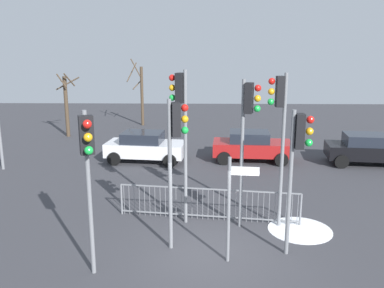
{
  "coord_description": "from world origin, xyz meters",
  "views": [
    {
      "loc": [
        -0.27,
        -10.34,
        5.54
      ],
      "look_at": [
        -0.58,
        3.63,
        2.2
      ],
      "focal_mm": 38.51,
      "sensor_mm": 36.0,
      "label": 1
    }
  ],
  "objects_px": {
    "car_white_near": "(145,146)",
    "traffic_light_mid_left": "(175,141)",
    "traffic_light_rear_left": "(247,121)",
    "bare_tree_centre": "(141,94)",
    "traffic_light_foreground_left": "(279,116)",
    "direction_sign_post": "(231,204)",
    "traffic_light_rear_right": "(298,151)",
    "car_black_far": "(367,149)",
    "traffic_light_foreground_right": "(181,113)",
    "bare_tree_left": "(66,104)",
    "traffic_light_mid_right": "(88,158)",
    "car_red_mid": "(251,146)"
  },
  "relations": [
    {
      "from": "traffic_light_mid_left",
      "to": "direction_sign_post",
      "type": "height_order",
      "value": "traffic_light_mid_left"
    },
    {
      "from": "traffic_light_foreground_right",
      "to": "direction_sign_post",
      "type": "height_order",
      "value": "traffic_light_foreground_right"
    },
    {
      "from": "traffic_light_rear_left",
      "to": "car_white_near",
      "type": "relative_size",
      "value": 1.16
    },
    {
      "from": "traffic_light_foreground_left",
      "to": "bare_tree_left",
      "type": "bearing_deg",
      "value": 38.2
    },
    {
      "from": "car_white_near",
      "to": "traffic_light_mid_left",
      "type": "bearing_deg",
      "value": -70.23
    },
    {
      "from": "traffic_light_foreground_left",
      "to": "bare_tree_left",
      "type": "height_order",
      "value": "traffic_light_foreground_left"
    },
    {
      "from": "traffic_light_rear_right",
      "to": "traffic_light_mid_right",
      "type": "bearing_deg",
      "value": -74.07
    },
    {
      "from": "traffic_light_foreground_left",
      "to": "bare_tree_centre",
      "type": "distance_m",
      "value": 18.14
    },
    {
      "from": "traffic_light_rear_right",
      "to": "car_white_near",
      "type": "relative_size",
      "value": 1.0
    },
    {
      "from": "traffic_light_rear_right",
      "to": "bare_tree_centre",
      "type": "relative_size",
      "value": 0.85
    },
    {
      "from": "direction_sign_post",
      "to": "car_white_near",
      "type": "height_order",
      "value": "direction_sign_post"
    },
    {
      "from": "car_black_far",
      "to": "car_red_mid",
      "type": "distance_m",
      "value": 5.48
    },
    {
      "from": "traffic_light_mid_right",
      "to": "traffic_light_rear_left",
      "type": "bearing_deg",
      "value": -166.54
    },
    {
      "from": "traffic_light_foreground_right",
      "to": "traffic_light_foreground_left",
      "type": "xyz_separation_m",
      "value": [
        2.94,
        -0.25,
        -0.05
      ]
    },
    {
      "from": "traffic_light_rear_right",
      "to": "car_black_far",
      "type": "distance_m",
      "value": 10.63
    },
    {
      "from": "traffic_light_mid_right",
      "to": "bare_tree_centre",
      "type": "distance_m",
      "value": 19.97
    },
    {
      "from": "car_black_far",
      "to": "direction_sign_post",
      "type": "bearing_deg",
      "value": -120.85
    },
    {
      "from": "car_red_mid",
      "to": "bare_tree_left",
      "type": "xyz_separation_m",
      "value": [
        -10.82,
        5.42,
        1.27
      ]
    },
    {
      "from": "direction_sign_post",
      "to": "traffic_light_mid_right",
      "type": "bearing_deg",
      "value": -161.22
    },
    {
      "from": "traffic_light_rear_right",
      "to": "traffic_light_mid_right",
      "type": "height_order",
      "value": "traffic_light_mid_right"
    },
    {
      "from": "traffic_light_foreground_left",
      "to": "bare_tree_centre",
      "type": "relative_size",
      "value": 1.02
    },
    {
      "from": "traffic_light_mid_right",
      "to": "car_red_mid",
      "type": "relative_size",
      "value": 1.05
    },
    {
      "from": "traffic_light_foreground_right",
      "to": "bare_tree_left",
      "type": "height_order",
      "value": "traffic_light_foreground_right"
    },
    {
      "from": "traffic_light_foreground_right",
      "to": "car_white_near",
      "type": "relative_size",
      "value": 1.22
    },
    {
      "from": "bare_tree_left",
      "to": "bare_tree_centre",
      "type": "xyz_separation_m",
      "value": [
        4.1,
        3.85,
        0.22
      ]
    },
    {
      "from": "traffic_light_rear_left",
      "to": "car_black_far",
      "type": "height_order",
      "value": "traffic_light_rear_left"
    },
    {
      "from": "traffic_light_foreground_left",
      "to": "direction_sign_post",
      "type": "bearing_deg",
      "value": 144.25
    },
    {
      "from": "traffic_light_mid_right",
      "to": "direction_sign_post",
      "type": "distance_m",
      "value": 3.76
    },
    {
      "from": "traffic_light_rear_right",
      "to": "car_black_far",
      "type": "height_order",
      "value": "traffic_light_rear_right"
    },
    {
      "from": "traffic_light_mid_right",
      "to": "traffic_light_foreground_left",
      "type": "xyz_separation_m",
      "value": [
        4.95,
        3.02,
        0.49
      ]
    },
    {
      "from": "traffic_light_mid_left",
      "to": "bare_tree_left",
      "type": "bearing_deg",
      "value": -167.21
    },
    {
      "from": "traffic_light_rear_right",
      "to": "traffic_light_mid_left",
      "type": "height_order",
      "value": "traffic_light_mid_left"
    },
    {
      "from": "traffic_light_rear_left",
      "to": "bare_tree_centre",
      "type": "relative_size",
      "value": 0.98
    },
    {
      "from": "traffic_light_mid_right",
      "to": "traffic_light_foreground_left",
      "type": "height_order",
      "value": "traffic_light_foreground_left"
    },
    {
      "from": "car_red_mid",
      "to": "traffic_light_foreground_right",
      "type": "bearing_deg",
      "value": -108.86
    },
    {
      "from": "traffic_light_rear_right",
      "to": "direction_sign_post",
      "type": "distance_m",
      "value": 2.2
    },
    {
      "from": "traffic_light_rear_left",
      "to": "car_white_near",
      "type": "height_order",
      "value": "traffic_light_rear_left"
    },
    {
      "from": "traffic_light_rear_right",
      "to": "bare_tree_left",
      "type": "height_order",
      "value": "traffic_light_rear_right"
    },
    {
      "from": "traffic_light_rear_left",
      "to": "car_white_near",
      "type": "distance_m",
      "value": 8.87
    },
    {
      "from": "traffic_light_rear_left",
      "to": "direction_sign_post",
      "type": "height_order",
      "value": "traffic_light_rear_left"
    },
    {
      "from": "traffic_light_rear_left",
      "to": "car_red_mid",
      "type": "relative_size",
      "value": 1.18
    },
    {
      "from": "traffic_light_mid_left",
      "to": "car_black_far",
      "type": "bearing_deg",
      "value": 119.8
    },
    {
      "from": "traffic_light_mid_left",
      "to": "bare_tree_centre",
      "type": "relative_size",
      "value": 0.9
    },
    {
      "from": "car_white_near",
      "to": "traffic_light_rear_left",
      "type": "bearing_deg",
      "value": -54.31
    },
    {
      "from": "traffic_light_foreground_left",
      "to": "car_white_near",
      "type": "height_order",
      "value": "traffic_light_foreground_left"
    },
    {
      "from": "traffic_light_foreground_right",
      "to": "car_black_far",
      "type": "relative_size",
      "value": 1.22
    },
    {
      "from": "car_black_far",
      "to": "bare_tree_centre",
      "type": "distance_m",
      "value": 15.7
    },
    {
      "from": "car_white_near",
      "to": "bare_tree_centre",
      "type": "relative_size",
      "value": 0.85
    },
    {
      "from": "traffic_light_mid_left",
      "to": "bare_tree_centre",
      "type": "bearing_deg",
      "value": 175.95
    },
    {
      "from": "traffic_light_foreground_left",
      "to": "traffic_light_foreground_right",
      "type": "bearing_deg",
      "value": 83.95
    }
  ]
}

